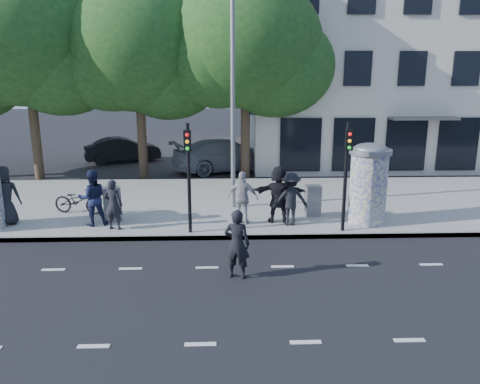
{
  "coord_description": "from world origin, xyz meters",
  "views": [
    {
      "loc": [
        0.48,
        -10.06,
        4.96
      ],
      "look_at": [
        0.94,
        3.5,
        1.52
      ],
      "focal_mm": 35.0,
      "sensor_mm": 36.0,
      "label": 1
    }
  ],
  "objects_px": {
    "ped_a": "(5,196)",
    "cabinet_right": "(313,201)",
    "traffic_pole_near": "(188,167)",
    "street_lamp": "(233,79)",
    "ped_c": "(93,198)",
    "car_right": "(227,155)",
    "ped_d": "(290,199)",
    "ped_e": "(243,198)",
    "car_mid": "(122,150)",
    "bicycle": "(78,200)",
    "ped_b": "(113,205)",
    "ad_column_right": "(369,181)",
    "ped_f": "(279,194)",
    "man_road": "(237,244)",
    "cabinet_left": "(112,204)",
    "traffic_pole_far": "(346,166)"
  },
  "relations": [
    {
      "from": "street_lamp",
      "to": "cabinet_right",
      "type": "height_order",
      "value": "street_lamp"
    },
    {
      "from": "ped_e",
      "to": "cabinet_right",
      "type": "bearing_deg",
      "value": -148.41
    },
    {
      "from": "ad_column_right",
      "to": "ped_f",
      "type": "height_order",
      "value": "ad_column_right"
    },
    {
      "from": "traffic_pole_near",
      "to": "man_road",
      "type": "bearing_deg",
      "value": -65.36
    },
    {
      "from": "ped_a",
      "to": "ped_b",
      "type": "xyz_separation_m",
      "value": [
        3.64,
        -0.63,
        -0.16
      ]
    },
    {
      "from": "bicycle",
      "to": "car_mid",
      "type": "bearing_deg",
      "value": 17.16
    },
    {
      "from": "ad_column_right",
      "to": "man_road",
      "type": "bearing_deg",
      "value": -138.55
    },
    {
      "from": "ped_e",
      "to": "cabinet_left",
      "type": "xyz_separation_m",
      "value": [
        -4.35,
        0.44,
        -0.29
      ]
    },
    {
      "from": "ped_c",
      "to": "cabinet_left",
      "type": "bearing_deg",
      "value": -159.78
    },
    {
      "from": "ad_column_right",
      "to": "bicycle",
      "type": "xyz_separation_m",
      "value": [
        -9.88,
        1.32,
        -0.91
      ]
    },
    {
      "from": "ad_column_right",
      "to": "car_right",
      "type": "bearing_deg",
      "value": 115.96
    },
    {
      "from": "traffic_pole_far",
      "to": "ped_c",
      "type": "relative_size",
      "value": 1.86
    },
    {
      "from": "street_lamp",
      "to": "man_road",
      "type": "xyz_separation_m",
      "value": [
        -0.02,
        -5.84,
        -3.91
      ]
    },
    {
      "from": "ped_a",
      "to": "cabinet_right",
      "type": "distance_m",
      "value": 10.24
    },
    {
      "from": "ped_b",
      "to": "cabinet_right",
      "type": "distance_m",
      "value": 6.69
    },
    {
      "from": "ped_b",
      "to": "traffic_pole_far",
      "type": "bearing_deg",
      "value": -172.54
    },
    {
      "from": "traffic_pole_far",
      "to": "man_road",
      "type": "height_order",
      "value": "traffic_pole_far"
    },
    {
      "from": "cabinet_left",
      "to": "street_lamp",
      "type": "bearing_deg",
      "value": 0.92
    },
    {
      "from": "traffic_pole_far",
      "to": "ped_e",
      "type": "xyz_separation_m",
      "value": [
        -3.13,
        0.87,
        -1.2
      ]
    },
    {
      "from": "cabinet_right",
      "to": "bicycle",
      "type": "bearing_deg",
      "value": 169.87
    },
    {
      "from": "ped_e",
      "to": "bicycle",
      "type": "xyz_separation_m",
      "value": [
        -5.76,
        1.36,
        -0.4
      ]
    },
    {
      "from": "ad_column_right",
      "to": "street_lamp",
      "type": "xyz_separation_m",
      "value": [
        -4.4,
        1.93,
        3.26
      ]
    },
    {
      "from": "street_lamp",
      "to": "cabinet_left",
      "type": "height_order",
      "value": "street_lamp"
    },
    {
      "from": "ped_f",
      "to": "bicycle",
      "type": "distance_m",
      "value": 7.07
    },
    {
      "from": "ped_d",
      "to": "ped_e",
      "type": "xyz_separation_m",
      "value": [
        -1.54,
        0.16,
        0.0
      ]
    },
    {
      "from": "traffic_pole_near",
      "to": "traffic_pole_far",
      "type": "bearing_deg",
      "value": 0.0
    },
    {
      "from": "ped_d",
      "to": "street_lamp",
      "type": "bearing_deg",
      "value": -51.25
    },
    {
      "from": "street_lamp",
      "to": "ped_a",
      "type": "xyz_separation_m",
      "value": [
        -7.46,
        -1.77,
        -3.67
      ]
    },
    {
      "from": "car_mid",
      "to": "cabinet_right",
      "type": "bearing_deg",
      "value": -162.96
    },
    {
      "from": "street_lamp",
      "to": "traffic_pole_near",
      "type": "bearing_deg",
      "value": -116.23
    },
    {
      "from": "ped_c",
      "to": "ped_e",
      "type": "relative_size",
      "value": 1.04
    },
    {
      "from": "ped_a",
      "to": "cabinet_right",
      "type": "xyz_separation_m",
      "value": [
        10.21,
        0.63,
        -0.43
      ]
    },
    {
      "from": "traffic_pole_near",
      "to": "traffic_pole_far",
      "type": "xyz_separation_m",
      "value": [
        4.8,
        0.0,
        0.0
      ]
    },
    {
      "from": "ped_e",
      "to": "ped_f",
      "type": "height_order",
      "value": "ped_f"
    },
    {
      "from": "ped_b",
      "to": "man_road",
      "type": "xyz_separation_m",
      "value": [
        3.8,
        -3.44,
        -0.08
      ]
    },
    {
      "from": "traffic_pole_near",
      "to": "street_lamp",
      "type": "distance_m",
      "value": 4.07
    },
    {
      "from": "traffic_pole_near",
      "to": "ad_column_right",
      "type": "bearing_deg",
      "value": 8.89
    },
    {
      "from": "ped_f",
      "to": "car_right",
      "type": "relative_size",
      "value": 0.33
    },
    {
      "from": "traffic_pole_far",
      "to": "cabinet_right",
      "type": "xyz_separation_m",
      "value": [
        -0.66,
        1.7,
        -1.54
      ]
    },
    {
      "from": "bicycle",
      "to": "car_mid",
      "type": "height_order",
      "value": "car_mid"
    },
    {
      "from": "cabinet_left",
      "to": "ped_b",
      "type": "bearing_deg",
      "value": -93.57
    },
    {
      "from": "ped_d",
      "to": "bicycle",
      "type": "distance_m",
      "value": 7.47
    },
    {
      "from": "ad_column_right",
      "to": "car_mid",
      "type": "xyz_separation_m",
      "value": [
        -10.63,
        12.29,
        -0.83
      ]
    },
    {
      "from": "street_lamp",
      "to": "ped_c",
      "type": "height_order",
      "value": "street_lamp"
    },
    {
      "from": "traffic_pole_far",
      "to": "car_mid",
      "type": "bearing_deg",
      "value": 126.14
    },
    {
      "from": "traffic_pole_far",
      "to": "ped_d",
      "type": "relative_size",
      "value": 1.95
    },
    {
      "from": "ped_c",
      "to": "car_right",
      "type": "distance_m",
      "value": 10.41
    },
    {
      "from": "bicycle",
      "to": "ped_f",
      "type": "bearing_deg",
      "value": -86.62
    },
    {
      "from": "bicycle",
      "to": "cabinet_left",
      "type": "relative_size",
      "value": 1.54
    },
    {
      "from": "cabinet_left",
      "to": "man_road",
      "type": "bearing_deg",
      "value": -66.4
    }
  ]
}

